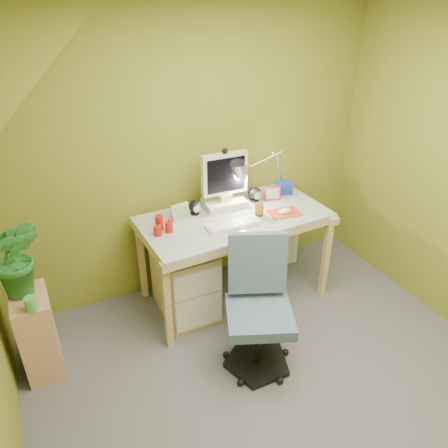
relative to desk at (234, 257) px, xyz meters
name	(u,v)px	position (x,y,z in m)	size (l,w,h in m)	color
floor	(290,405)	(-0.18, -1.18, -0.40)	(3.20, 3.20, 0.01)	#545459
wall_back	(192,154)	(-0.18, 0.42, 0.80)	(3.20, 0.01, 2.40)	olive
slope_ceiling	(94,163)	(-1.18, -1.18, 1.45)	(1.10, 3.20, 1.10)	white
desk	(234,257)	(0.00, 0.00, 0.00)	(1.48, 0.74, 0.79)	tan
monitor	(224,175)	(0.00, 0.18, 0.67)	(0.40, 0.23, 0.55)	beige
speaker_left	(195,207)	(-0.27, 0.16, 0.46)	(0.10, 0.10, 0.12)	black
speaker_right	(254,194)	(0.27, 0.16, 0.46)	(0.11, 0.11, 0.13)	black
keyboard	(233,224)	(-0.08, -0.14, 0.41)	(0.43, 0.14, 0.02)	silver
mousepad	(284,213)	(0.38, -0.14, 0.40)	(0.25, 0.18, 0.01)	#B93D1C
mouse	(285,211)	(0.38, -0.14, 0.42)	(0.11, 0.07, 0.04)	white
amber_tumbler	(259,210)	(0.18, -0.08, 0.44)	(0.07, 0.07, 0.09)	#9C6316
candle_cluster	(161,225)	(-0.60, 0.01, 0.45)	(0.15, 0.13, 0.11)	#B5150F
photo_frame_red	(272,193)	(0.42, 0.12, 0.46)	(0.14, 0.02, 0.12)	#B71339
photo_frame_blue	(284,188)	(0.56, 0.16, 0.46)	(0.15, 0.02, 0.13)	#162C97
photo_frame_green	(180,211)	(-0.40, 0.14, 0.46)	(0.15, 0.02, 0.12)	#A7B47C
desk_lamp	(273,163)	(0.45, 0.18, 0.70)	(0.56, 0.24, 0.60)	#A9AAAD
side_ledge	(38,334)	(-1.58, -0.15, -0.08)	(0.23, 0.36, 0.63)	tan
potted_plant	(17,258)	(-1.58, -0.10, 0.51)	(0.31, 0.25, 0.55)	#236B27
green_cup	(31,304)	(-1.56, -0.30, 0.28)	(0.08, 0.08, 0.10)	green
task_chair	(259,315)	(-0.20, -0.78, 0.06)	(0.50, 0.50, 0.91)	#445A6F
radiator	(276,245)	(0.60, 0.28, -0.20)	(0.39, 0.15, 0.39)	silver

